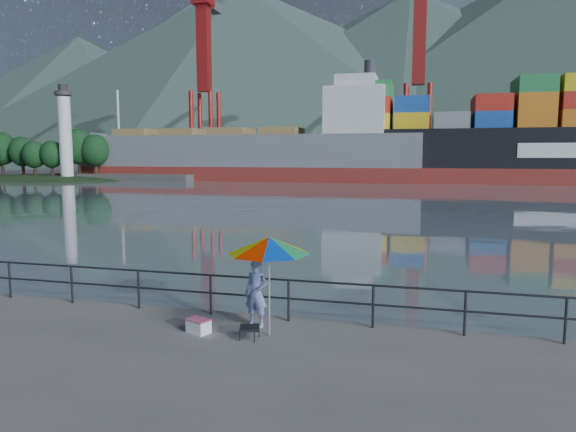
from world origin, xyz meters
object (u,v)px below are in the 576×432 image
object	(u,v)px
cooler_bag	(199,327)
container_ship	(562,141)
beach_umbrella	(269,245)
fisherman	(256,293)
bulk_carrier	(258,154)

from	to	relation	value
cooler_bag	container_ship	xyz separation A→B (m)	(24.04, 71.33, 5.67)
cooler_bag	beach_umbrella	bearing A→B (deg)	31.14
cooler_bag	container_ship	distance (m)	75.49
fisherman	beach_umbrella	distance (m)	1.42
fisherman	beach_umbrella	size ratio (longest dim) A/B	0.71
fisherman	container_ship	xyz separation A→B (m)	(22.92, 70.59, 5.03)
cooler_bag	bulk_carrier	distance (m)	72.95
fisherman	container_ship	distance (m)	74.39
fisherman	bulk_carrier	size ratio (longest dim) A/B	0.03
cooler_bag	container_ship	world-z (taller)	container_ship
beach_umbrella	container_ship	bearing A→B (deg)	72.47
container_ship	cooler_bag	bearing A→B (deg)	-108.63
fisherman	cooler_bag	distance (m)	1.49
beach_umbrella	container_ship	size ratio (longest dim) A/B	0.04
cooler_bag	bulk_carrier	bearing A→B (deg)	129.61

